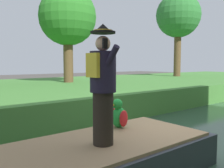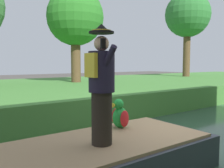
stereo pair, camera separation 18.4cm
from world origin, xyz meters
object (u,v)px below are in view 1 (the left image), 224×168
object	(u,v)px
tree_slender	(68,18)
tree_tall	(178,16)
boat	(96,161)
person_pirate	(103,85)
parrot_plush	(119,115)

from	to	relation	value
tree_slender	tree_tall	size ratio (longest dim) A/B	0.78
boat	person_pirate	bearing A→B (deg)	8.69
boat	tree_slender	bearing A→B (deg)	153.63
person_pirate	parrot_plush	bearing A→B (deg)	136.08
parrot_plush	person_pirate	bearing A→B (deg)	-53.98
boat	parrot_plush	world-z (taller)	parrot_plush
person_pirate	tree_tall	distance (m)	16.76
tree_slender	tree_tall	world-z (taller)	tree_tall
boat	person_pirate	xyz separation A→B (m)	(0.15, 0.02, 1.23)
parrot_plush	tree_tall	size ratio (longest dim) A/B	0.09
person_pirate	parrot_plush	size ratio (longest dim) A/B	3.25
parrot_plush	tree_slender	distance (m)	9.34
boat	parrot_plush	distance (m)	1.13
person_pirate	tree_slender	bearing A→B (deg)	164.22
person_pirate	tree_slender	xyz separation A→B (m)	(-8.64, 4.19, 2.72)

